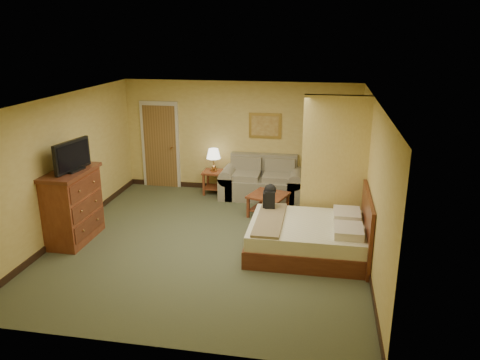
% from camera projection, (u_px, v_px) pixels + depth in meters
% --- Properties ---
extents(floor, '(6.00, 6.00, 0.00)m').
position_uv_depth(floor, '(211.00, 242.00, 8.53)').
color(floor, '#4B5034').
rests_on(floor, ground).
extents(ceiling, '(6.00, 6.00, 0.00)m').
position_uv_depth(ceiling, '(208.00, 99.00, 7.74)').
color(ceiling, white).
rests_on(ceiling, back_wall).
extents(back_wall, '(5.50, 0.02, 2.60)m').
position_uv_depth(back_wall, '(240.00, 137.00, 10.95)').
color(back_wall, '#D8BA5C').
rests_on(back_wall, floor).
extents(left_wall, '(0.02, 6.00, 2.60)m').
position_uv_depth(left_wall, '(64.00, 167.00, 8.60)').
color(left_wall, '#D8BA5C').
rests_on(left_wall, floor).
extents(right_wall, '(0.02, 6.00, 2.60)m').
position_uv_depth(right_wall, '(372.00, 183.00, 7.67)').
color(right_wall, '#D8BA5C').
rests_on(right_wall, floor).
extents(partition, '(1.20, 0.15, 2.60)m').
position_uv_depth(partition, '(334.00, 166.00, 8.64)').
color(partition, '#D8BA5C').
rests_on(partition, floor).
extents(door, '(0.94, 0.16, 2.10)m').
position_uv_depth(door, '(160.00, 145.00, 11.32)').
color(door, beige).
rests_on(door, floor).
extents(baseboard, '(5.50, 0.02, 0.12)m').
position_uv_depth(baseboard, '(240.00, 188.00, 11.31)').
color(baseboard, black).
rests_on(baseboard, floor).
extents(loveseat, '(1.89, 0.88, 0.96)m').
position_uv_depth(loveseat, '(262.00, 184.00, 10.75)').
color(loveseat, gray).
rests_on(loveseat, floor).
extents(side_table, '(0.50, 0.50, 0.55)m').
position_uv_depth(side_table, '(214.00, 179.00, 11.00)').
color(side_table, maroon).
rests_on(side_table, floor).
extents(table_lamp, '(0.32, 0.32, 0.54)m').
position_uv_depth(table_lamp, '(214.00, 154.00, 10.82)').
color(table_lamp, '#AE7A40').
rests_on(table_lamp, side_table).
extents(coffee_table, '(0.91, 0.91, 0.46)m').
position_uv_depth(coffee_table, '(268.00, 200.00, 9.68)').
color(coffee_table, maroon).
rests_on(coffee_table, floor).
extents(wall_picture, '(0.75, 0.04, 0.58)m').
position_uv_depth(wall_picture, '(265.00, 126.00, 10.73)').
color(wall_picture, '#B78E3F').
rests_on(wall_picture, back_wall).
extents(dresser, '(0.66, 1.25, 1.33)m').
position_uv_depth(dresser, '(73.00, 205.00, 8.44)').
color(dresser, maroon).
rests_on(dresser, floor).
extents(tv, '(0.28, 0.89, 0.54)m').
position_uv_depth(tv, '(72.00, 157.00, 8.14)').
color(tv, black).
rests_on(tv, dresser).
extents(bed, '(2.04, 1.73, 1.12)m').
position_uv_depth(bed, '(312.00, 237.00, 8.04)').
color(bed, '#542313').
rests_on(bed, floor).
extents(backpack, '(0.22, 0.29, 0.48)m').
position_uv_depth(backpack, '(270.00, 196.00, 8.55)').
color(backpack, black).
rests_on(backpack, bed).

